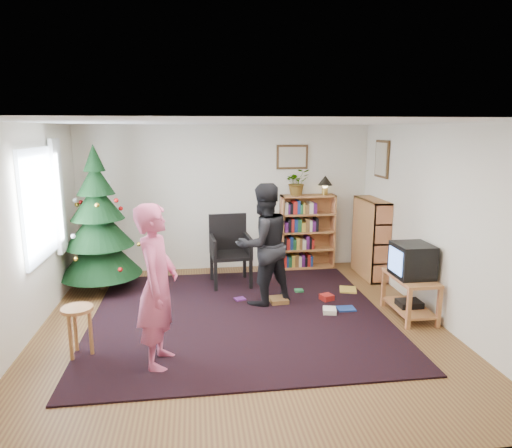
{
  "coord_description": "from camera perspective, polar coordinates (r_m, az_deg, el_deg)",
  "views": [
    {
      "loc": [
        -0.54,
        -5.33,
        2.42
      ],
      "look_at": [
        0.31,
        0.96,
        1.1
      ],
      "focal_mm": 32.0,
      "sensor_mm": 36.0,
      "label": 1
    }
  ],
  "objects": [
    {
      "name": "curtain",
      "position": [
        6.95,
        -23.45,
        3.17
      ],
      "size": [
        0.06,
        0.35,
        1.6
      ],
      "primitive_type": "cube",
      "color": "silver",
      "rests_on": "wall_left"
    },
    {
      "name": "tv_stand",
      "position": [
        6.36,
        18.69,
        -8.18
      ],
      "size": [
        0.46,
        0.82,
        0.55
      ],
      "color": "#AA613D",
      "rests_on": "floor"
    },
    {
      "name": "person_standing",
      "position": [
        4.78,
        -12.23,
        -7.62
      ],
      "size": [
        0.5,
        0.68,
        1.71
      ],
      "primitive_type": "imported",
      "rotation": [
        0.0,
        0.0,
        1.43
      ],
      "color": "#C04D73",
      "rests_on": "rug"
    },
    {
      "name": "table_lamp",
      "position": [
        8.04,
        8.65,
        5.24
      ],
      "size": [
        0.25,
        0.25,
        0.34
      ],
      "color": "#A57F33",
      "rests_on": "bookshelf_back"
    },
    {
      "name": "bookshelf_back",
      "position": [
        8.11,
        6.42,
        -0.83
      ],
      "size": [
        0.95,
        0.3,
        1.3
      ],
      "color": "#AA613D",
      "rests_on": "floor"
    },
    {
      "name": "stool",
      "position": [
        5.33,
        -21.39,
        -10.95
      ],
      "size": [
        0.34,
        0.34,
        0.56
      ],
      "color": "#AA613D",
      "rests_on": "floor"
    },
    {
      "name": "window_pane",
      "position": [
        6.3,
        -25.47,
        2.2
      ],
      "size": [
        0.04,
        1.2,
        1.4
      ],
      "primitive_type": "cube",
      "color": "silver",
      "rests_on": "wall_left"
    },
    {
      "name": "wall_front",
      "position": [
        3.11,
        2.89,
        -10.43
      ],
      "size": [
        5.0,
        0.02,
        2.5
      ],
      "primitive_type": "cube",
      "color": "silver",
      "rests_on": "floor"
    },
    {
      "name": "picture_right",
      "position": [
        7.71,
        15.48,
        7.83
      ],
      "size": [
        0.03,
        0.5,
        0.6
      ],
      "color": "#4C3319",
      "rests_on": "wall_right"
    },
    {
      "name": "wall_left",
      "position": [
        5.8,
        -27.3,
        -1.24
      ],
      "size": [
        0.02,
        5.0,
        2.5
      ],
      "primitive_type": "cube",
      "color": "silver",
      "rests_on": "floor"
    },
    {
      "name": "wall_right",
      "position": [
        6.24,
        21.58,
        0.11
      ],
      "size": [
        0.02,
        5.0,
        2.5
      ],
      "primitive_type": "cube",
      "color": "silver",
      "rests_on": "floor"
    },
    {
      "name": "picture_back",
      "position": [
        8.0,
        4.55,
        8.35
      ],
      "size": [
        0.55,
        0.03,
        0.42
      ],
      "color": "#4C3319",
      "rests_on": "wall_back"
    },
    {
      "name": "wall_back",
      "position": [
        7.93,
        -3.73,
        3.25
      ],
      "size": [
        5.0,
        0.02,
        2.5
      ],
      "primitive_type": "cube",
      "color": "silver",
      "rests_on": "floor"
    },
    {
      "name": "person_by_chair",
      "position": [
        6.32,
        0.92,
        -2.59
      ],
      "size": [
        1.02,
        0.93,
        1.71
      ],
      "primitive_type": "imported",
      "rotation": [
        0.0,
        0.0,
        3.55
      ],
      "color": "black",
      "rests_on": "rug"
    },
    {
      "name": "floor_clutter",
      "position": [
        6.65,
        6.69,
        -9.3
      ],
      "size": [
        1.87,
        1.05,
        0.08
      ],
      "color": "#A51E19",
      "rests_on": "rug"
    },
    {
      "name": "ceiling",
      "position": [
        5.36,
        -1.98,
        12.59
      ],
      "size": [
        5.0,
        5.0,
        0.0
      ],
      "primitive_type": "plane",
      "rotation": [
        3.14,
        0.0,
        0.0
      ],
      "color": "white",
      "rests_on": "wall_back"
    },
    {
      "name": "crt_tv",
      "position": [
        6.23,
        18.94,
        -4.31
      ],
      "size": [
        0.46,
        0.5,
        0.43
      ],
      "color": "black",
      "rests_on": "tv_stand"
    },
    {
      "name": "armchair",
      "position": [
        7.25,
        -3.29,
        -2.83
      ],
      "size": [
        0.64,
        0.64,
        1.1
      ],
      "rotation": [
        0.0,
        0.0,
        0.07
      ],
      "color": "black",
      "rests_on": "rug"
    },
    {
      "name": "rug",
      "position": [
        6.15,
        -2.1,
        -11.35
      ],
      "size": [
        3.8,
        3.6,
        0.02
      ],
      "primitive_type": "cube",
      "color": "black",
      "rests_on": "floor"
    },
    {
      "name": "christmas_tree",
      "position": [
        7.27,
        -19.05,
        -0.8
      ],
      "size": [
        1.22,
        1.22,
        2.21
      ],
      "rotation": [
        0.0,
        0.0,
        0.15
      ],
      "color": "#3F2816",
      "rests_on": "rug"
    },
    {
      "name": "bookshelf_right",
      "position": [
        7.82,
        14.12,
        -1.59
      ],
      "size": [
        0.3,
        0.95,
        1.3
      ],
      "rotation": [
        0.0,
        0.0,
        1.57
      ],
      "color": "#AA613D",
      "rests_on": "floor"
    },
    {
      "name": "potted_plant",
      "position": [
        7.92,
        5.16,
        5.24
      ],
      "size": [
        0.45,
        0.4,
        0.46
      ],
      "primitive_type": "imported",
      "rotation": [
        0.0,
        0.0,
        0.12
      ],
      "color": "gray",
      "rests_on": "bookshelf_back"
    },
    {
      "name": "floor",
      "position": [
        5.88,
        -1.81,
        -12.58
      ],
      "size": [
        5.0,
        5.0,
        0.0
      ],
      "primitive_type": "plane",
      "color": "brown",
      "rests_on": "ground"
    }
  ]
}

